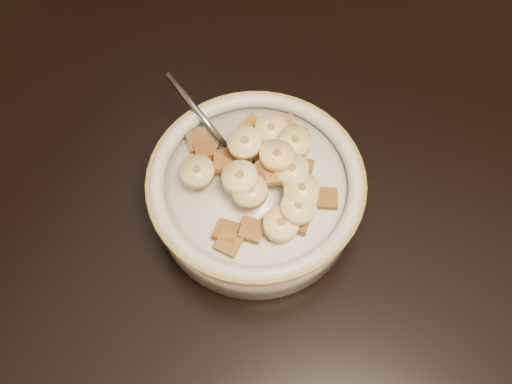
% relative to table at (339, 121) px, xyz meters
% --- Properties ---
extents(floor, '(4.00, 4.50, 0.10)m').
position_rel_table_xyz_m(floor, '(0.00, 0.00, -0.78)').
color(floor, '#422816').
rests_on(floor, ground).
extents(table, '(1.40, 0.91, 0.04)m').
position_rel_table_xyz_m(table, '(0.00, 0.00, 0.00)').
color(table, black).
rests_on(table, floor).
extents(cereal_bowl, '(0.19, 0.19, 0.05)m').
position_rel_table_xyz_m(cereal_bowl, '(-0.04, -0.15, 0.04)').
color(cereal_bowl, '#BCB6B0').
rests_on(cereal_bowl, table).
extents(milk, '(0.16, 0.16, 0.00)m').
position_rel_table_xyz_m(milk, '(-0.04, -0.15, 0.07)').
color(milk, silver).
rests_on(milk, cereal_bowl).
extents(spoon, '(0.06, 0.05, 0.01)m').
position_rel_table_xyz_m(spoon, '(-0.07, -0.13, 0.07)').
color(spoon, '#9C9EB9').
rests_on(spoon, cereal_bowl).
extents(cereal_square_0, '(0.02, 0.02, 0.01)m').
position_rel_table_xyz_m(cereal_square_0, '(-0.02, -0.20, 0.08)').
color(cereal_square_0, brown).
rests_on(cereal_square_0, milk).
extents(cereal_square_1, '(0.02, 0.02, 0.01)m').
position_rel_table_xyz_m(cereal_square_1, '(-0.00, -0.12, 0.08)').
color(cereal_square_1, brown).
rests_on(cereal_square_1, milk).
extents(cereal_square_2, '(0.03, 0.03, 0.01)m').
position_rel_table_xyz_m(cereal_square_2, '(-0.07, -0.14, 0.08)').
color(cereal_square_2, brown).
rests_on(cereal_square_2, milk).
extents(cereal_square_3, '(0.03, 0.03, 0.01)m').
position_rel_table_xyz_m(cereal_square_3, '(-0.09, -0.17, 0.07)').
color(cereal_square_3, olive).
rests_on(cereal_square_3, milk).
extents(cereal_square_4, '(0.02, 0.02, 0.01)m').
position_rel_table_xyz_m(cereal_square_4, '(-0.03, -0.21, 0.08)').
color(cereal_square_4, brown).
rests_on(cereal_square_4, milk).
extents(cereal_square_5, '(0.03, 0.03, 0.01)m').
position_rel_table_xyz_m(cereal_square_5, '(-0.09, -0.16, 0.07)').
color(cereal_square_5, olive).
rests_on(cereal_square_5, milk).
extents(cereal_square_6, '(0.03, 0.03, 0.01)m').
position_rel_table_xyz_m(cereal_square_6, '(-0.04, -0.12, 0.08)').
color(cereal_square_6, '#905B1A').
rests_on(cereal_square_6, milk).
extents(cereal_square_7, '(0.02, 0.02, 0.01)m').
position_rel_table_xyz_m(cereal_square_7, '(-0.04, -0.20, 0.07)').
color(cereal_square_7, brown).
rests_on(cereal_square_7, milk).
extents(cereal_square_8, '(0.03, 0.03, 0.01)m').
position_rel_table_xyz_m(cereal_square_8, '(-0.04, -0.08, 0.08)').
color(cereal_square_8, '#915B32').
rests_on(cereal_square_8, milk).
extents(cereal_square_9, '(0.03, 0.03, 0.01)m').
position_rel_table_xyz_m(cereal_square_9, '(-0.09, -0.14, 0.08)').
color(cereal_square_9, brown).
rests_on(cereal_square_9, milk).
extents(cereal_square_10, '(0.02, 0.02, 0.01)m').
position_rel_table_xyz_m(cereal_square_10, '(-0.06, -0.13, 0.08)').
color(cereal_square_10, brown).
rests_on(cereal_square_10, milk).
extents(cereal_square_11, '(0.03, 0.03, 0.01)m').
position_rel_table_xyz_m(cereal_square_11, '(-0.03, -0.15, 0.09)').
color(cereal_square_11, brown).
rests_on(cereal_square_11, milk).
extents(cereal_square_12, '(0.02, 0.02, 0.01)m').
position_rel_table_xyz_m(cereal_square_12, '(-0.02, -0.09, 0.08)').
color(cereal_square_12, brown).
rests_on(cereal_square_12, milk).
extents(cereal_square_13, '(0.03, 0.03, 0.01)m').
position_rel_table_xyz_m(cereal_square_13, '(-0.02, -0.14, 0.09)').
color(cereal_square_13, '#985826').
rests_on(cereal_square_13, milk).
extents(cereal_square_14, '(0.03, 0.03, 0.01)m').
position_rel_table_xyz_m(cereal_square_14, '(-0.07, -0.15, 0.08)').
color(cereal_square_14, brown).
rests_on(cereal_square_14, milk).
extents(cereal_square_15, '(0.03, 0.03, 0.01)m').
position_rel_table_xyz_m(cereal_square_15, '(-0.01, -0.18, 0.07)').
color(cereal_square_15, brown).
rests_on(cereal_square_15, milk).
extents(cereal_square_16, '(0.02, 0.02, 0.01)m').
position_rel_table_xyz_m(cereal_square_16, '(0.01, -0.17, 0.07)').
color(cereal_square_16, brown).
rests_on(cereal_square_16, milk).
extents(cereal_square_17, '(0.02, 0.02, 0.01)m').
position_rel_table_xyz_m(cereal_square_17, '(0.00, -0.18, 0.08)').
color(cereal_square_17, olive).
rests_on(cereal_square_17, milk).
extents(cereal_square_18, '(0.03, 0.03, 0.01)m').
position_rel_table_xyz_m(cereal_square_18, '(0.03, -0.14, 0.07)').
color(cereal_square_18, brown).
rests_on(cereal_square_18, milk).
extents(cereal_square_19, '(0.02, 0.02, 0.01)m').
position_rel_table_xyz_m(cereal_square_19, '(-0.05, -0.10, 0.08)').
color(cereal_square_19, olive).
rests_on(cereal_square_19, milk).
extents(cereal_square_20, '(0.03, 0.03, 0.01)m').
position_rel_table_xyz_m(cereal_square_20, '(-0.11, -0.13, 0.07)').
color(cereal_square_20, brown).
rests_on(cereal_square_20, milk).
extents(cereal_square_21, '(0.02, 0.03, 0.01)m').
position_rel_table_xyz_m(cereal_square_21, '(-0.07, -0.09, 0.07)').
color(cereal_square_21, '#9C5F19').
rests_on(cereal_square_21, milk).
extents(banana_slice_0, '(0.04, 0.04, 0.01)m').
position_rel_table_xyz_m(banana_slice_0, '(-0.01, -0.13, 0.09)').
color(banana_slice_0, beige).
rests_on(banana_slice_0, milk).
extents(banana_slice_1, '(0.04, 0.04, 0.02)m').
position_rel_table_xyz_m(banana_slice_1, '(-0.03, -0.13, 0.10)').
color(banana_slice_1, '#F6D588').
rests_on(banana_slice_1, milk).
extents(banana_slice_2, '(0.04, 0.04, 0.01)m').
position_rel_table_xyz_m(banana_slice_2, '(-0.09, -0.17, 0.09)').
color(banana_slice_2, beige).
rests_on(banana_slice_2, milk).
extents(banana_slice_3, '(0.04, 0.04, 0.01)m').
position_rel_table_xyz_m(banana_slice_3, '(-0.05, -0.16, 0.10)').
color(banana_slice_3, '#E8CA84').
rests_on(banana_slice_3, milk).
extents(banana_slice_4, '(0.03, 0.03, 0.01)m').
position_rel_table_xyz_m(banana_slice_4, '(0.01, -0.15, 0.09)').
color(banana_slice_4, beige).
rests_on(banana_slice_4, milk).
extents(banana_slice_5, '(0.04, 0.04, 0.01)m').
position_rel_table_xyz_m(banana_slice_5, '(0.01, -0.17, 0.09)').
color(banana_slice_5, beige).
rests_on(banana_slice_5, milk).
extents(banana_slice_6, '(0.04, 0.04, 0.01)m').
position_rel_table_xyz_m(banana_slice_6, '(0.00, -0.18, 0.08)').
color(banana_slice_6, '#FEE399').
rests_on(banana_slice_6, milk).
extents(banana_slice_7, '(0.03, 0.03, 0.01)m').
position_rel_table_xyz_m(banana_slice_7, '(-0.02, -0.10, 0.09)').
color(banana_slice_7, '#FBEF84').
rests_on(banana_slice_7, milk).
extents(banana_slice_8, '(0.03, 0.03, 0.02)m').
position_rel_table_xyz_m(banana_slice_8, '(-0.06, -0.13, 0.10)').
color(banana_slice_8, '#FEE280').
rests_on(banana_slice_8, milk).
extents(banana_slice_9, '(0.04, 0.04, 0.01)m').
position_rel_table_xyz_m(banana_slice_9, '(-0.04, -0.10, 0.09)').
color(banana_slice_9, '#E7CA7E').
rests_on(banana_slice_9, milk).
extents(banana_slice_10, '(0.04, 0.04, 0.01)m').
position_rel_table_xyz_m(banana_slice_10, '(-0.05, -0.16, 0.10)').
color(banana_slice_10, beige).
rests_on(banana_slice_10, milk).
extents(banana_slice_11, '(0.04, 0.04, 0.01)m').
position_rel_table_xyz_m(banana_slice_11, '(0.01, -0.15, 0.09)').
color(banana_slice_11, '#FFEE89').
rests_on(banana_slice_11, milk).
extents(banana_slice_12, '(0.04, 0.04, 0.01)m').
position_rel_table_xyz_m(banana_slice_12, '(-0.03, -0.17, 0.09)').
color(banana_slice_12, tan).
rests_on(banana_slice_12, milk).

